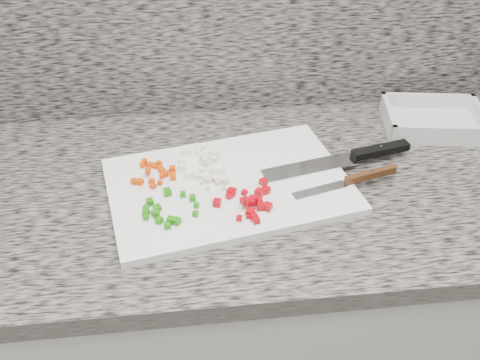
# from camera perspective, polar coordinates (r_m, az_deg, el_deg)

# --- Properties ---
(cabinet) EXTENTS (3.92, 0.62, 0.86)m
(cabinet) POSITION_cam_1_polar(r_m,az_deg,el_deg) (1.44, 1.18, -15.04)
(cabinet) COLOR beige
(cabinet) RESTS_ON ground
(countertop) EXTENTS (3.96, 0.64, 0.04)m
(countertop) POSITION_cam_1_polar(r_m,az_deg,el_deg) (1.12, 1.47, -0.84)
(countertop) COLOR slate
(countertop) RESTS_ON cabinet
(cutting_board) EXTENTS (0.52, 0.40, 0.02)m
(cutting_board) POSITION_cam_1_polar(r_m,az_deg,el_deg) (1.08, -1.18, -0.61)
(cutting_board) COLOR white
(cutting_board) RESTS_ON countertop
(carrot_pile) EXTENTS (0.09, 0.10, 0.02)m
(carrot_pile) POSITION_cam_1_polar(r_m,az_deg,el_deg) (1.10, -9.01, 0.76)
(carrot_pile) COLOR #D34204
(carrot_pile) RESTS_ON cutting_board
(onion_pile) EXTENTS (0.10, 0.13, 0.02)m
(onion_pile) POSITION_cam_1_polar(r_m,az_deg,el_deg) (1.12, -4.12, 2.05)
(onion_pile) COLOR white
(onion_pile) RESTS_ON cutting_board
(green_pepper_pile) EXTENTS (0.11, 0.11, 0.01)m
(green_pepper_pile) POSITION_cam_1_polar(r_m,az_deg,el_deg) (1.01, -7.92, -3.13)
(green_pepper_pile) COLOR #1D7D0B
(green_pepper_pile) RESTS_ON cutting_board
(red_pepper_pile) EXTENTS (0.12, 0.13, 0.02)m
(red_pepper_pile) POSITION_cam_1_polar(r_m,az_deg,el_deg) (1.01, 1.18, -2.20)
(red_pepper_pile) COLOR #B5020C
(red_pepper_pile) RESTS_ON cutting_board
(garlic_pile) EXTENTS (0.06, 0.04, 0.01)m
(garlic_pile) POSITION_cam_1_polar(r_m,az_deg,el_deg) (1.07, -2.66, -0.18)
(garlic_pile) COLOR beige
(garlic_pile) RESTS_ON cutting_board
(chef_knife) EXTENTS (0.33, 0.11, 0.02)m
(chef_knife) POSITION_cam_1_polar(r_m,az_deg,el_deg) (1.16, 12.33, 2.54)
(chef_knife) COLOR silver
(chef_knife) RESTS_ON cutting_board
(paring_knife) EXTENTS (0.23, 0.08, 0.02)m
(paring_knife) POSITION_cam_1_polar(r_m,az_deg,el_deg) (1.10, 12.48, 0.15)
(paring_knife) COLOR silver
(paring_knife) RESTS_ON cutting_board
(tray) EXTENTS (0.25, 0.20, 0.05)m
(tray) POSITION_cam_1_polar(r_m,az_deg,el_deg) (1.35, 19.92, 5.90)
(tray) COLOR silver
(tray) RESTS_ON countertop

